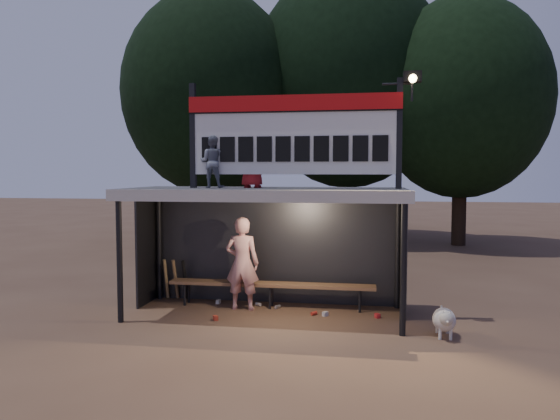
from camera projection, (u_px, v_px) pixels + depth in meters
The scene contains 13 objects.
ground at pixel (266, 315), 9.99m from camera, with size 80.00×80.00×0.00m, color #513828.
player at pixel (242, 263), 10.34m from camera, with size 0.65×0.42×1.77m, color white.
child_a at pixel (212, 162), 9.92m from camera, with size 0.46×0.36×0.95m, color slate.
child_b at pixel (252, 159), 9.98m from camera, with size 0.52×0.34×1.07m, color #A5191C.
dugout_shelter at pixel (268, 213), 10.10m from camera, with size 5.10×2.08×2.32m.
scoreboard_assembly at pixel (296, 132), 9.66m from camera, with size 4.10×0.27×1.99m.
bench at pixel (271, 285), 10.50m from camera, with size 4.00×0.35×0.48m.
tree_left at pixel (210, 93), 20.10m from camera, with size 6.46×6.46×9.27m.
tree_mid at pixel (348, 78), 20.72m from camera, with size 7.22×7.22×10.36m.
tree_right at pixel (461, 99), 19.15m from camera, with size 6.08×6.08×8.72m.
dog at pixel (444, 320), 8.62m from camera, with size 0.36×0.81×0.49m.
bats at pixel (176, 279), 11.10m from camera, with size 0.48×0.33×0.84m.
litter at pixel (283, 310), 10.16m from camera, with size 3.21×1.30×0.08m.
Camera 1 is at (1.86, -9.66, 2.61)m, focal length 35.00 mm.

